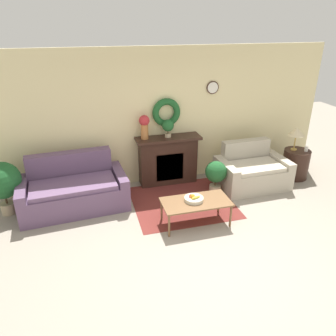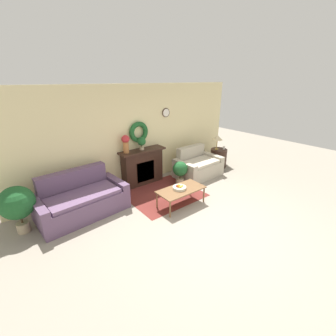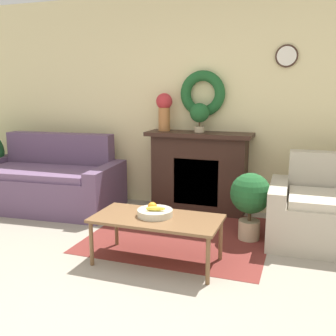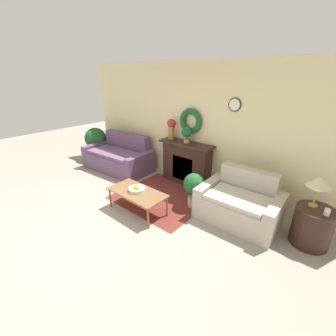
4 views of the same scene
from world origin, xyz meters
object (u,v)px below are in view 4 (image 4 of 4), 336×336
Objects in this scene: loveseat_right at (239,204)px; table_lamp at (319,182)px; potted_plant_floor_by_loveseat at (194,186)px; vase_on_mantel_left at (171,127)px; fruit_bowl at (137,189)px; coffee_table at (137,193)px; potted_plant_floor_by_couch at (96,139)px; mug at (327,212)px; side_table_by_loveseat at (312,226)px; fireplace at (186,163)px; potted_plant_on_mantel at (187,133)px; couch_left at (119,158)px.

loveseat_right is 1.26m from table_lamp.
table_lamp is 0.69× the size of potted_plant_floor_by_loveseat.
table_lamp is 1.02× the size of vase_on_mantel_left.
loveseat_right is 4.40× the size of fruit_bowl.
coffee_table is 3.30m from potted_plant_floor_by_couch.
coffee_table is 1.16× the size of potted_plant_floor_by_couch.
table_lamp is at bearing 23.49° from fruit_bowl.
side_table_by_loveseat is at bearing 142.13° from mug.
coffee_table is at bearing -72.36° from vase_on_mantel_left.
fireplace is at bearing 134.16° from potted_plant_floor_by_loveseat.
potted_plant_floor_by_loveseat is (0.72, 0.81, -0.02)m from fruit_bowl.
mug is 0.14× the size of potted_plant_floor_by_loveseat.
mug is at bearing -11.38° from potted_plant_on_mantel.
side_table_by_loveseat is 1.29× the size of table_lamp.
potted_plant_floor_by_couch reaches higher than couch_left.
vase_on_mantel_left reaches higher than couch_left.
fruit_bowl is 3.15× the size of mug.
loveseat_right is at bearing -6.06° from couch_left.
vase_on_mantel_left reaches higher than loveseat_right.
loveseat_right is 1.94m from potted_plant_on_mantel.
side_table_by_loveseat reaches higher than coffee_table.
vase_on_mantel_left is (-3.29, 0.59, 0.61)m from mug.
potted_plant_floor_by_couch is at bearing 159.38° from coffee_table.
couch_left is at bearing 174.08° from potted_plant_floor_by_loveseat.
table_lamp is at bearing -8.06° from vase_on_mantel_left.
mug is 0.21× the size of vase_on_mantel_left.
mug is (1.23, 0.01, 0.36)m from loveseat_right.
fruit_bowl is (-0.03, 0.03, 0.07)m from coffee_table.
table_lamp is at bearing -9.03° from potted_plant_on_mantel.
potted_plant_floor_by_couch is 1.39× the size of potted_plant_floor_by_loveseat.
potted_plant_on_mantel is at bearing 168.62° from mug.
fruit_bowl is 1.84m from vase_on_mantel_left.
table_lamp is (1.03, 0.16, 0.70)m from loveseat_right.
mug is (2.83, -0.58, 0.16)m from fireplace.
fruit_bowl is 3.27m from potted_plant_floor_by_couch.
potted_plant_floor_by_couch is at bearing 176.59° from loveseat_right.
potted_plant_floor_by_couch reaches higher than potted_plant_floor_by_loveseat.
fruit_bowl is 2.99m from mug.
coffee_table is 1.79m from potted_plant_on_mantel.
table_lamp is 3.15m from vase_on_mantel_left.
potted_plant_floor_by_loveseat reaches higher than side_table_by_loveseat.
fruit_bowl is at bearing -33.86° from couch_left.
potted_plant_on_mantel is at bearing 9.71° from couch_left.
fruit_bowl is at bearing -89.37° from fireplace.
coffee_table is 1.61× the size of potted_plant_floor_by_loveseat.
loveseat_right is at bearing -171.29° from table_lamp.
table_lamp is 2.68m from potted_plant_on_mantel.
side_table_by_loveseat is at bearing -10.23° from fireplace.
couch_left reaches higher than coffee_table.
vase_on_mantel_left is at bearing 171.15° from side_table_by_loveseat.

